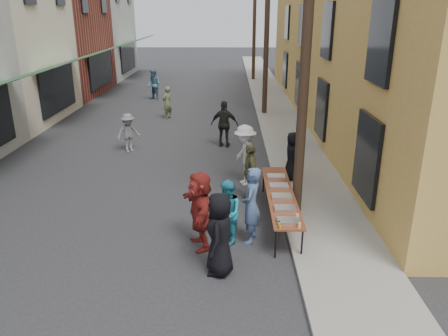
{
  "coord_description": "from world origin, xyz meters",
  "views": [
    {
      "loc": [
        2.49,
        -7.76,
        5.18
      ],
      "look_at": [
        2.34,
        2.98,
        1.3
      ],
      "focal_mm": 35.0,
      "sensor_mm": 36.0,
      "label": 1
    }
  ],
  "objects_px": {
    "catering_tray_sausage": "(288,221)",
    "guest_front_a": "(220,234)",
    "utility_pole_near": "(307,41)",
    "serving_table": "(280,195)",
    "utility_pole_mid": "(267,25)",
    "guest_front_c": "(227,213)",
    "server": "(292,156)",
    "utility_pole_far": "(254,20)"
  },
  "relations": [
    {
      "from": "utility_pole_far",
      "to": "catering_tray_sausage",
      "type": "distance_m",
      "value": 26.32
    },
    {
      "from": "catering_tray_sausage",
      "to": "utility_pole_far",
      "type": "bearing_deg",
      "value": 88.9
    },
    {
      "from": "serving_table",
      "to": "guest_front_c",
      "type": "bearing_deg",
      "value": -138.17
    },
    {
      "from": "utility_pole_far",
      "to": "guest_front_c",
      "type": "xyz_separation_m",
      "value": [
        -1.86,
        -25.62,
        -3.72
      ]
    },
    {
      "from": "catering_tray_sausage",
      "to": "utility_pole_near",
      "type": "bearing_deg",
      "value": 76.31
    },
    {
      "from": "utility_pole_mid",
      "to": "utility_pole_far",
      "type": "relative_size",
      "value": 1.0
    },
    {
      "from": "utility_pole_mid",
      "to": "serving_table",
      "type": "height_order",
      "value": "utility_pole_mid"
    },
    {
      "from": "utility_pole_far",
      "to": "guest_front_a",
      "type": "distance_m",
      "value": 27.19
    },
    {
      "from": "utility_pole_mid",
      "to": "guest_front_c",
      "type": "height_order",
      "value": "utility_pole_mid"
    },
    {
      "from": "server",
      "to": "guest_front_c",
      "type": "bearing_deg",
      "value": 139.66
    },
    {
      "from": "utility_pole_mid",
      "to": "guest_front_c",
      "type": "bearing_deg",
      "value": -97.79
    },
    {
      "from": "guest_front_a",
      "to": "guest_front_c",
      "type": "distance_m",
      "value": 1.27
    },
    {
      "from": "utility_pole_near",
      "to": "utility_pole_far",
      "type": "height_order",
      "value": "same"
    },
    {
      "from": "utility_pole_near",
      "to": "utility_pole_mid",
      "type": "bearing_deg",
      "value": 90.0
    },
    {
      "from": "guest_front_a",
      "to": "server",
      "type": "xyz_separation_m",
      "value": [
        2.17,
        5.21,
        -0.02
      ]
    },
    {
      "from": "serving_table",
      "to": "catering_tray_sausage",
      "type": "relative_size",
      "value": 8.0
    },
    {
      "from": "utility_pole_far",
      "to": "catering_tray_sausage",
      "type": "bearing_deg",
      "value": -91.1
    },
    {
      "from": "utility_pole_far",
      "to": "server",
      "type": "bearing_deg",
      "value": -89.56
    },
    {
      "from": "utility_pole_mid",
      "to": "serving_table",
      "type": "distance_m",
      "value": 12.98
    },
    {
      "from": "catering_tray_sausage",
      "to": "utility_pole_mid",
      "type": "bearing_deg",
      "value": 87.96
    },
    {
      "from": "catering_tray_sausage",
      "to": "guest_front_a",
      "type": "xyz_separation_m",
      "value": [
        -1.5,
        -0.82,
        0.1
      ]
    },
    {
      "from": "serving_table",
      "to": "server",
      "type": "distance_m",
      "value": 2.82
    },
    {
      "from": "utility_pole_near",
      "to": "catering_tray_sausage",
      "type": "distance_m",
      "value": 4.27
    },
    {
      "from": "utility_pole_mid",
      "to": "catering_tray_sausage",
      "type": "height_order",
      "value": "utility_pole_mid"
    },
    {
      "from": "serving_table",
      "to": "guest_front_a",
      "type": "relative_size",
      "value": 2.24
    },
    {
      "from": "utility_pole_mid",
      "to": "utility_pole_far",
      "type": "bearing_deg",
      "value": 90.0
    },
    {
      "from": "catering_tray_sausage",
      "to": "server",
      "type": "distance_m",
      "value": 4.44
    },
    {
      "from": "utility_pole_mid",
      "to": "catering_tray_sausage",
      "type": "xyz_separation_m",
      "value": [
        -0.5,
        -14.05,
        -3.71
      ]
    },
    {
      "from": "utility_pole_far",
      "to": "server",
      "type": "height_order",
      "value": "utility_pole_far"
    },
    {
      "from": "utility_pole_near",
      "to": "serving_table",
      "type": "height_order",
      "value": "utility_pole_near"
    },
    {
      "from": "utility_pole_mid",
      "to": "serving_table",
      "type": "bearing_deg",
      "value": -92.31
    },
    {
      "from": "utility_pole_mid",
      "to": "server",
      "type": "distance_m",
      "value": 10.32
    },
    {
      "from": "catering_tray_sausage",
      "to": "guest_front_a",
      "type": "relative_size",
      "value": 0.28
    },
    {
      "from": "guest_front_a",
      "to": "guest_front_c",
      "type": "height_order",
      "value": "guest_front_a"
    },
    {
      "from": "utility_pole_mid",
      "to": "serving_table",
      "type": "xyz_separation_m",
      "value": [
        -0.5,
        -12.4,
        -3.79
      ]
    },
    {
      "from": "guest_front_a",
      "to": "utility_pole_far",
      "type": "bearing_deg",
      "value": -175.47
    },
    {
      "from": "server",
      "to": "guest_front_a",
      "type": "bearing_deg",
      "value": 144.18
    },
    {
      "from": "serving_table",
      "to": "guest_front_c",
      "type": "relative_size",
      "value": 2.56
    },
    {
      "from": "utility_pole_far",
      "to": "catering_tray_sausage",
      "type": "height_order",
      "value": "utility_pole_far"
    },
    {
      "from": "utility_pole_mid",
      "to": "serving_table",
      "type": "relative_size",
      "value": 2.25
    },
    {
      "from": "utility_pole_near",
      "to": "catering_tray_sausage",
      "type": "xyz_separation_m",
      "value": [
        -0.5,
        -2.05,
        -3.71
      ]
    },
    {
      "from": "utility_pole_near",
      "to": "serving_table",
      "type": "xyz_separation_m",
      "value": [
        -0.5,
        -0.4,
        -3.79
      ]
    }
  ]
}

